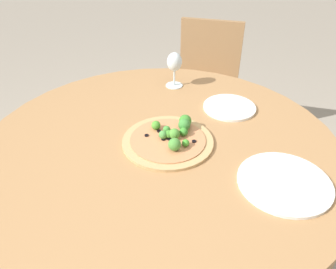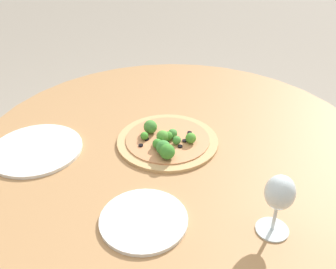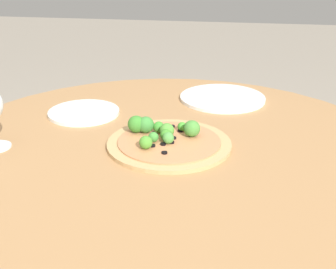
{
  "view_description": "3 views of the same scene",
  "coord_description": "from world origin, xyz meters",
  "px_view_note": "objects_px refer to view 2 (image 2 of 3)",
  "views": [
    {
      "loc": [
        -0.87,
        -0.24,
        1.37
      ],
      "look_at": [
        0.0,
        -0.03,
        0.75
      ],
      "focal_mm": 35.0,
      "sensor_mm": 36.0,
      "label": 1
    },
    {
      "loc": [
        0.87,
        -0.4,
        1.36
      ],
      "look_at": [
        0.0,
        -0.03,
        0.75
      ],
      "focal_mm": 40.0,
      "sensor_mm": 36.0,
      "label": 2
    },
    {
      "loc": [
        -0.16,
        1.01,
        1.2
      ],
      "look_at": [
        0.0,
        -0.03,
        0.75
      ],
      "focal_mm": 50.0,
      "sensor_mm": 36.0,
      "label": 3
    }
  ],
  "objects_px": {
    "pizza": "(167,141)",
    "plate_far": "(144,220)",
    "plate_near": "(36,149)",
    "wine_glass": "(279,195)"
  },
  "relations": [
    {
      "from": "wine_glass",
      "to": "plate_near",
      "type": "bearing_deg",
      "value": -139.98
    },
    {
      "from": "plate_near",
      "to": "plate_far",
      "type": "bearing_deg",
      "value": 26.02
    },
    {
      "from": "plate_near",
      "to": "plate_far",
      "type": "relative_size",
      "value": 1.3
    },
    {
      "from": "wine_glass",
      "to": "plate_near",
      "type": "xyz_separation_m",
      "value": [
        -0.53,
        -0.45,
        -0.1
      ]
    },
    {
      "from": "wine_glass",
      "to": "plate_near",
      "type": "relative_size",
      "value": 0.57
    },
    {
      "from": "pizza",
      "to": "plate_far",
      "type": "bearing_deg",
      "value": -33.13
    },
    {
      "from": "plate_near",
      "to": "plate_far",
      "type": "height_order",
      "value": "same"
    },
    {
      "from": "plate_far",
      "to": "pizza",
      "type": "bearing_deg",
      "value": 146.87
    },
    {
      "from": "pizza",
      "to": "wine_glass",
      "type": "xyz_separation_m",
      "value": [
        0.41,
        0.08,
        0.09
      ]
    },
    {
      "from": "pizza",
      "to": "plate_near",
      "type": "xyz_separation_m",
      "value": [
        -0.12,
        -0.37,
        -0.01
      ]
    }
  ]
}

